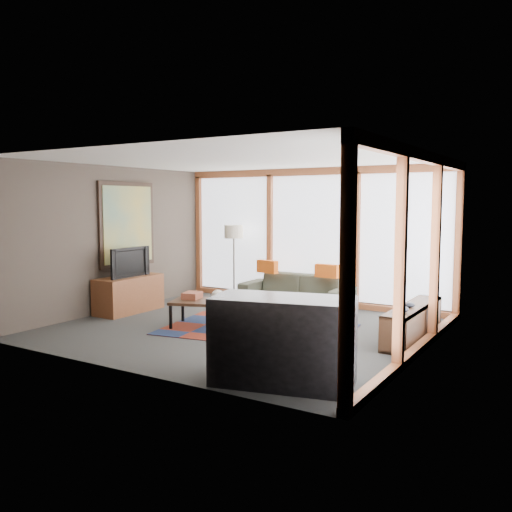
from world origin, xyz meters
The scene contains 17 objects.
ground centered at (0.00, 0.00, 0.00)m, with size 5.50×5.50×0.00m, color #2B2B29.
room_envelope centered at (0.49, 0.56, 1.54)m, with size 5.52×5.02×2.62m.
rug centered at (0.25, 0.06, 0.01)m, with size 2.83×1.82×0.01m, color maroon.
sofa centered at (-0.07, 1.95, 0.31)m, with size 2.09×0.82×0.61m, color #343829.
pillow_left centered at (-0.68, 1.93, 0.73)m, with size 0.44×0.13×0.24m, color #CB5313.
pillow_right centered at (0.56, 1.93, 0.73)m, with size 0.43×0.13×0.24m, color #CB5313.
floor_lamp centered at (-1.53, 2.05, 0.75)m, with size 0.38×0.38×1.50m, color #312417, non-canonical shape.
coffee_table centered at (-0.45, -0.17, 0.21)m, with size 1.27×0.63×0.42m, color black, non-canonical shape.
book_stack centered at (-0.83, -0.19, 0.47)m, with size 0.25×0.31×0.10m, color brown.
vase centered at (-0.35, -0.16, 0.51)m, with size 0.21×0.21×0.18m, color beige.
bookshelf centered at (2.43, 0.73, 0.24)m, with size 0.35×1.94×0.49m, color black, non-canonical shape.
bowl_a centered at (2.43, 0.16, 0.54)m, with size 0.20×0.20×0.10m, color black.
bowl_b centered at (2.42, 0.57, 0.52)m, with size 0.14×0.14×0.07m, color black.
shelf_picture centered at (2.56, 1.52, 0.69)m, with size 0.04×0.31×0.40m, color black.
tv_console centered at (-2.43, 0.03, 0.32)m, with size 0.53×1.28×0.64m, color brown.
television centered at (-2.43, -0.02, 0.90)m, with size 0.92×0.12×0.53m, color black.
bar_counter centered at (1.77, -1.93, 0.47)m, with size 1.50×0.70×0.95m, color black.
Camera 1 is at (4.49, -6.94, 1.96)m, focal length 38.00 mm.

